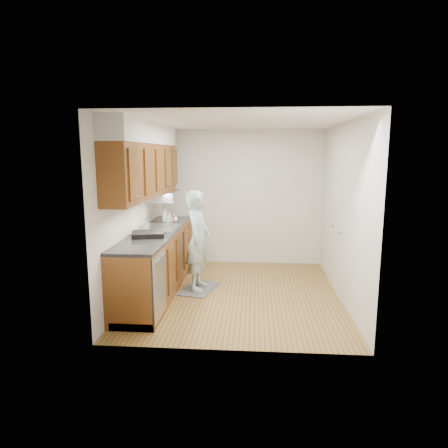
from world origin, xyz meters
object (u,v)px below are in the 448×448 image
object	(u,v)px
person	(198,234)
soda_can	(173,219)
steel_can	(171,220)
dish_rack	(148,234)
soap_bottle_a	(165,215)
soap_bottle_c	(174,218)
soap_bottle_b	(170,218)

from	to	relation	value
person	soda_can	distance (m)	0.79
steel_can	dish_rack	distance (m)	1.07
soap_bottle_a	steel_can	bearing A→B (deg)	-45.18
soap_bottle_a	steel_can	size ratio (longest dim) A/B	2.05
person	soda_can	size ratio (longest dim) A/B	14.39
person	dish_rack	size ratio (longest dim) A/B	3.99
soap_bottle_c	soda_can	world-z (taller)	soap_bottle_c
person	soap_bottle_a	bearing A→B (deg)	51.42
person	soap_bottle_b	distance (m)	0.76
person	soap_bottle_c	distance (m)	0.80
steel_can	dish_rack	size ratio (longest dim) A/B	0.28
soap_bottle_c	steel_can	bearing A→B (deg)	-103.25
soda_can	dish_rack	size ratio (longest dim) A/B	0.28
soap_bottle_a	steel_can	xyz separation A→B (m)	(0.12, -0.12, -0.06)
soap_bottle_b	soap_bottle_a	bearing A→B (deg)	136.46
soda_can	steel_can	distance (m)	0.12
soap_bottle_a	soap_bottle_b	distance (m)	0.14
soap_bottle_c	dish_rack	bearing A→B (deg)	-95.84
soap_bottle_c	soda_can	bearing A→B (deg)	-118.27
soap_bottle_b	dish_rack	world-z (taller)	soap_bottle_b
soap_bottle_a	soap_bottle_b	size ratio (longest dim) A/B	1.35
soap_bottle_a	soap_bottle_b	world-z (taller)	soap_bottle_a
soap_bottle_a	dish_rack	size ratio (longest dim) A/B	0.56
soap_bottle_c	steel_can	xyz separation A→B (m)	(-0.03, -0.14, -0.02)
person	steel_can	distance (m)	0.72
soap_bottle_c	dish_rack	distance (m)	1.21
person	dish_rack	bearing A→B (deg)	138.50
soda_can	steel_can	xyz separation A→B (m)	(-0.02, -0.12, -0.00)
soap_bottle_c	soda_can	distance (m)	0.03
dish_rack	soap_bottle_b	bearing A→B (deg)	72.35
soap_bottle_b	steel_can	distance (m)	0.05
soap_bottle_a	steel_can	world-z (taller)	soap_bottle_a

